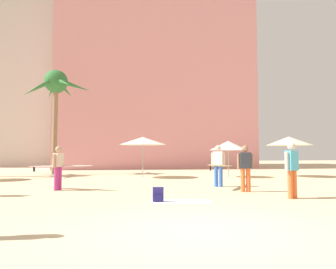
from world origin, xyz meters
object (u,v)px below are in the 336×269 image
palm_tree_far_left (56,88)px  person_far_left (292,168)px  cafe_umbrella_1 (228,146)px  person_mid_left (220,165)px  backpack (158,195)px  cafe_umbrella_3 (289,141)px  cafe_umbrella_0 (143,141)px  person_mid_right (59,166)px  beach_towel (181,202)px  person_far_right (245,166)px

palm_tree_far_left → person_far_left: size_ratio=4.20×
palm_tree_far_left → cafe_umbrella_1: (10.61, -5.13, -4.11)m
person_mid_left → person_far_left: size_ratio=1.52×
backpack → person_far_left: (4.17, -0.17, 0.75)m
cafe_umbrella_3 → person_far_left: bearing=-122.8°
backpack → person_far_left: 4.24m
backpack → person_mid_left: (3.28, 3.58, 0.73)m
cafe_umbrella_0 → person_mid_left: (2.41, -6.08, -1.23)m
cafe_umbrella_0 → cafe_umbrella_3: 8.98m
palm_tree_far_left → cafe_umbrella_1: size_ratio=3.21×
cafe_umbrella_3 → person_mid_right: (-12.95, -4.66, -1.28)m
beach_towel → person_far_left: (3.51, -0.07, 0.94)m
backpack → person_far_left: person_far_left is taller
cafe_umbrella_1 → beach_towel: cafe_umbrella_1 is taller
palm_tree_far_left → person_far_right: size_ratio=4.30×
backpack → person_far_left: bearing=92.9°
person_mid_right → palm_tree_far_left: bearing=128.0°
cafe_umbrella_1 → beach_towel: 10.63m
cafe_umbrella_0 → person_mid_left: size_ratio=1.06×
cafe_umbrella_1 → person_far_right: size_ratio=1.34×
beach_towel → person_far_left: size_ratio=0.97×
cafe_umbrella_1 → person_far_left: cafe_umbrella_1 is taller
cafe_umbrella_1 → cafe_umbrella_0: bearing=171.8°
cafe_umbrella_0 → person_mid_right: size_ratio=1.00×
palm_tree_far_left → cafe_umbrella_0: bearing=-38.5°
cafe_umbrella_1 → person_far_left: 9.31m
palm_tree_far_left → cafe_umbrella_3: palm_tree_far_left is taller
palm_tree_far_left → beach_towel: bearing=-69.4°
person_far_right → cafe_umbrella_0: bearing=-149.6°
palm_tree_far_left → beach_towel: palm_tree_far_left is taller
cafe_umbrella_1 → person_far_left: size_ratio=1.31×
cafe_umbrella_3 → backpack: cafe_umbrella_3 is taller
backpack → person_mid_left: size_ratio=0.16×
person_mid_right → person_far_left: bearing=0.9°
person_far_left → cafe_umbrella_1: bearing=146.8°
cafe_umbrella_0 → backpack: (-0.87, -9.66, -1.96)m
cafe_umbrella_1 → person_far_right: (-2.40, -7.16, -0.97)m
cafe_umbrella_0 → person_mid_right: (-4.04, -5.80, -1.25)m
cafe_umbrella_1 → person_mid_left: bearing=-116.6°
palm_tree_far_left → person_mid_right: 11.49m
person_mid_right → person_mid_left: 6.45m
cafe_umbrella_0 → cafe_umbrella_3: size_ratio=1.01×
backpack → cafe_umbrella_1: bearing=151.5°
cafe_umbrella_1 → cafe_umbrella_3: bearing=-6.0°
person_mid_right → person_far_left: 8.37m
palm_tree_far_left → cafe_umbrella_0: 8.04m
cafe_umbrella_0 → beach_towel: (-0.21, -9.76, -2.15)m
palm_tree_far_left → cafe_umbrella_3: (14.43, -5.53, -3.81)m
person_mid_left → person_far_left: person_mid_left is taller
backpack → person_mid_left: bearing=142.7°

